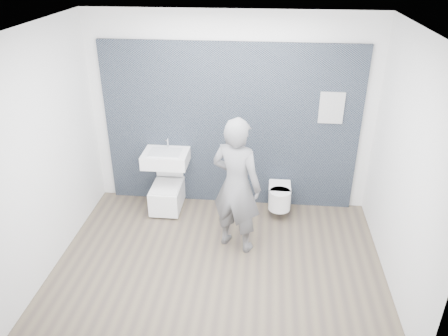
# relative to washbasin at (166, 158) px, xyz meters

# --- Properties ---
(ground) EXTENTS (4.00, 4.00, 0.00)m
(ground) POSITION_rel_washbasin_xyz_m (0.90, -1.20, -0.81)
(ground) COLOR brown
(ground) RESTS_ON ground
(room_shell) EXTENTS (4.00, 4.00, 4.00)m
(room_shell) POSITION_rel_washbasin_xyz_m (0.90, -1.20, 0.93)
(room_shell) COLOR silver
(room_shell) RESTS_ON ground
(tile_wall) EXTENTS (3.60, 0.06, 2.40)m
(tile_wall) POSITION_rel_washbasin_xyz_m (0.90, 0.27, -0.81)
(tile_wall) COLOR black
(tile_wall) RESTS_ON ground
(washbasin) EXTENTS (0.64, 0.48, 0.48)m
(washbasin) POSITION_rel_washbasin_xyz_m (0.00, 0.00, 0.00)
(washbasin) COLOR white
(washbasin) RESTS_ON ground
(toilet_square) EXTENTS (0.42, 0.61, 0.82)m
(toilet_square) POSITION_rel_washbasin_xyz_m (0.00, -0.06, -0.57)
(toilet_square) COLOR white
(toilet_square) RESTS_ON ground
(toilet_rounded) EXTENTS (0.32, 0.54, 0.29)m
(toilet_rounded) POSITION_rel_washbasin_xyz_m (1.64, -0.03, -0.52)
(toilet_rounded) COLOR white
(toilet_rounded) RESTS_ON ground
(info_placard) EXTENTS (0.33, 0.03, 0.44)m
(info_placard) POSITION_rel_washbasin_xyz_m (2.27, 0.22, -0.81)
(info_placard) COLOR silver
(info_placard) RESTS_ON ground
(visitor) EXTENTS (0.76, 0.65, 1.78)m
(visitor) POSITION_rel_washbasin_xyz_m (1.07, -0.85, 0.08)
(visitor) COLOR #5B5B5F
(visitor) RESTS_ON ground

